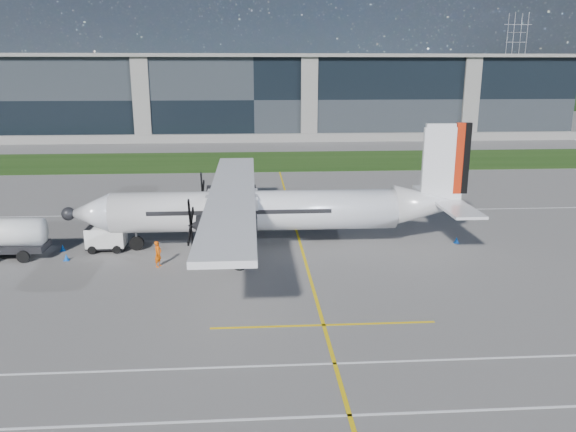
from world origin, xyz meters
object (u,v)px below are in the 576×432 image
at_px(turboprop_aircraft, 270,187).
at_px(ground_crew_person, 158,252).
at_px(safety_cone_tail, 457,240).
at_px(safety_cone_stbdwing, 231,199).
at_px(baggage_tug, 106,239).
at_px(safety_cone_fwd, 63,248).
at_px(pylon_east, 514,62).
at_px(safety_cone_nose_port, 66,257).
at_px(safety_cone_nose_stbd, 96,239).

relative_size(turboprop_aircraft, ground_crew_person, 14.96).
height_order(safety_cone_tail, safety_cone_stbdwing, same).
relative_size(baggage_tug, safety_cone_fwd, 5.97).
distance_m(ground_crew_person, safety_cone_stbdwing, 19.39).
xyz_separation_m(baggage_tug, safety_cone_tail, (26.70, 0.03, -0.65)).
bearing_deg(safety_cone_fwd, safety_cone_stbdwing, 51.34).
relative_size(ground_crew_person, safety_cone_tail, 4.15).
height_order(ground_crew_person, safety_cone_tail, ground_crew_person).
distance_m(pylon_east, safety_cone_tail, 159.26).
xyz_separation_m(turboprop_aircraft, ground_crew_person, (-7.79, -3.76, -3.62)).
bearing_deg(safety_cone_nose_port, baggage_tug, 42.52).
xyz_separation_m(ground_crew_person, safety_cone_nose_port, (-6.71, 1.69, -0.79)).
bearing_deg(safety_cone_stbdwing, pylon_east, 55.41).
bearing_deg(pylon_east, safety_cone_fwd, -125.04).
bearing_deg(ground_crew_person, safety_cone_nose_port, 97.33).
bearing_deg(pylon_east, safety_cone_nose_stbd, -124.89).
xyz_separation_m(safety_cone_nose_stbd, safety_cone_nose_port, (-0.96, -4.15, 0.00)).
relative_size(ground_crew_person, safety_cone_nose_stbd, 4.15).
height_order(ground_crew_person, safety_cone_stbdwing, ground_crew_person).
distance_m(baggage_tug, safety_cone_nose_stbd, 2.52).
bearing_deg(safety_cone_nose_stbd, safety_cone_tail, -4.05).
distance_m(safety_cone_tail, safety_cone_stbdwing, 23.43).
height_order(ground_crew_person, safety_cone_nose_port, ground_crew_person).
bearing_deg(ground_crew_person, safety_cone_stbdwing, 8.54).
bearing_deg(ground_crew_person, turboprop_aircraft, -42.78).
bearing_deg(ground_crew_person, pylon_east, -10.74).
height_order(pylon_east, ground_crew_person, pylon_east).
bearing_deg(baggage_tug, pylon_east, 55.87).
bearing_deg(safety_cone_nose_port, safety_cone_stbdwing, 57.28).
height_order(safety_cone_tail, safety_cone_fwd, same).
xyz_separation_m(pylon_east, baggage_tug, (-96.54, -142.40, -14.10)).
bearing_deg(safety_cone_nose_port, pylon_east, 55.63).
xyz_separation_m(safety_cone_tail, safety_cone_stbdwing, (-17.98, 15.03, 0.00)).
relative_size(ground_crew_person, safety_cone_stbdwing, 4.15).
distance_m(safety_cone_nose_port, safety_cone_fwd, 2.40).
relative_size(pylon_east, safety_cone_nose_stbd, 60.00).
relative_size(pylon_east, safety_cone_stbdwing, 60.00).
bearing_deg(pylon_east, safety_cone_nose_port, -124.37).
xyz_separation_m(safety_cone_nose_stbd, safety_cone_tail, (28.06, -1.99, 0.00)).
height_order(safety_cone_stbdwing, safety_cone_fwd, same).
xyz_separation_m(pylon_east, safety_cone_nose_port, (-98.87, -144.54, -14.75)).
relative_size(turboprop_aircraft, safety_cone_stbdwing, 62.08).
relative_size(turboprop_aircraft, baggage_tug, 10.40).
relative_size(pylon_east, safety_cone_tail, 60.00).
bearing_deg(safety_cone_nose_port, ground_crew_person, -14.14).
relative_size(baggage_tug, safety_cone_tail, 5.97).
bearing_deg(safety_cone_tail, safety_cone_stbdwing, 140.10).
xyz_separation_m(pylon_east, safety_cone_nose_stbd, (-97.90, -140.38, -14.75)).
bearing_deg(safety_cone_nose_stbd, safety_cone_fwd, -134.35).
relative_size(baggage_tug, safety_cone_nose_stbd, 5.97).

